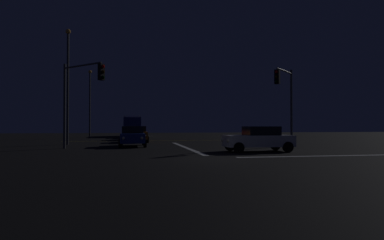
{
  "coord_description": "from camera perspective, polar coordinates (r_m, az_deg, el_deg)",
  "views": [
    {
      "loc": [
        -4.0,
        -16.58,
        1.62
      ],
      "look_at": [
        1.13,
        11.79,
        2.09
      ],
      "focal_mm": 31.83,
      "sensor_mm": 36.0,
      "label": 1
    }
  ],
  "objects": [
    {
      "name": "stop_line_north",
      "position": [
        25.15,
        -1.07,
        -4.62
      ],
      "size": [
        0.35,
        14.03,
        0.01
      ],
      "color": "white",
      "rests_on": "ground"
    },
    {
      "name": "crosswalk_bar_east",
      "position": [
        20.71,
        26.34,
        -5.32
      ],
      "size": [
        14.03,
        0.4,
        0.01
      ],
      "color": "white",
      "rests_on": "ground"
    },
    {
      "name": "sedan_red",
      "position": [
        39.04,
        -9.91,
        -2.13
      ],
      "size": [
        2.02,
        4.33,
        1.57
      ],
      "color": "maroon",
      "rests_on": "ground"
    },
    {
      "name": "traffic_signal_nw",
      "position": [
        24.35,
        -18.28,
        5.01
      ],
      "size": [
        3.05,
        3.05,
        5.98
      ],
      "color": "#4C4C51",
      "rests_on": "ground"
    },
    {
      "name": "streetlamp_left_far",
      "position": [
        46.81,
        -16.74,
        3.43
      ],
      "size": [
        0.44,
        0.44,
        8.93
      ],
      "color": "#424247",
      "rests_on": "ground"
    },
    {
      "name": "sedan_orange",
      "position": [
        33.58,
        -9.12,
        -2.32
      ],
      "size": [
        2.02,
        4.33,
        1.57
      ],
      "color": "#C66014",
      "rests_on": "ground"
    },
    {
      "name": "sedan_green",
      "position": [
        44.36,
        -9.84,
        -1.98
      ],
      "size": [
        2.02,
        4.33,
        1.57
      ],
      "color": "#14512D",
      "rests_on": "ground"
    },
    {
      "name": "sedan_white_crossing",
      "position": [
        21.59,
        11.12,
        -3.09
      ],
      "size": [
        4.33,
        2.02,
        1.57
      ],
      "color": "silver",
      "rests_on": "ground"
    },
    {
      "name": "box_truck",
      "position": [
        51.84,
        -9.99,
        -0.83
      ],
      "size": [
        2.68,
        8.28,
        3.08
      ],
      "color": "navy",
      "rests_on": "ground"
    },
    {
      "name": "sedan_blue",
      "position": [
        26.95,
        -9.94,
        -2.67
      ],
      "size": [
        2.02,
        4.33,
        1.57
      ],
      "color": "navy",
      "rests_on": "ground"
    },
    {
      "name": "streetlamp_left_near",
      "position": [
        31.1,
        -20.09,
        6.57
      ],
      "size": [
        0.44,
        0.44,
        9.9
      ],
      "color": "#424247",
      "rests_on": "ground"
    },
    {
      "name": "centre_line_ns",
      "position": [
        36.63,
        -3.97,
        -3.47
      ],
      "size": [
        22.0,
        0.15,
        0.01
      ],
      "color": "yellow",
      "rests_on": "ground"
    },
    {
      "name": "traffic_signal_ne",
      "position": [
        27.01,
        15.41,
        4.43
      ],
      "size": [
        2.49,
        2.49,
        6.07
      ],
      "color": "#4C4C51",
      "rests_on": "ground"
    },
    {
      "name": "ground",
      "position": [
        17.14,
        3.33,
        -6.53
      ],
      "size": [
        120.0,
        120.0,
        0.1
      ],
      "primitive_type": "cube",
      "color": "black"
    }
  ]
}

